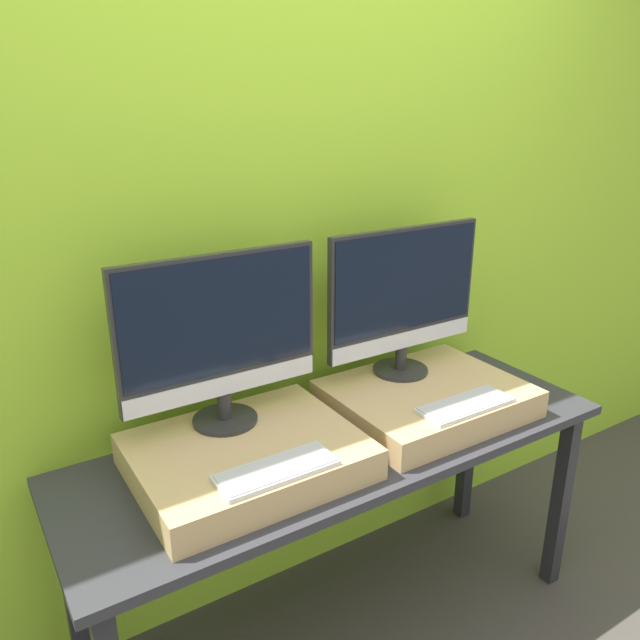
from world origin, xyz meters
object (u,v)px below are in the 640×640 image
at_px(keyboard_left, 276,470).
at_px(monitor_right, 404,295).
at_px(keyboard_right, 465,405).
at_px(monitor_left, 220,334).

bearing_deg(keyboard_left, monitor_right, 25.29).
height_order(monitor_right, keyboard_right, monitor_right).
xyz_separation_m(monitor_left, keyboard_right, (0.65, -0.31, -0.27)).
bearing_deg(keyboard_left, monitor_left, 90.00).
height_order(monitor_left, monitor_right, same).
height_order(monitor_left, keyboard_left, monitor_left).
distance_m(keyboard_left, keyboard_right, 0.65).
relative_size(keyboard_left, monitor_right, 0.53).
bearing_deg(keyboard_left, keyboard_right, 0.00).
distance_m(monitor_left, monitor_right, 0.65).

